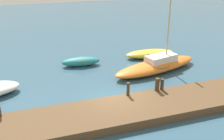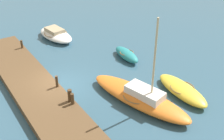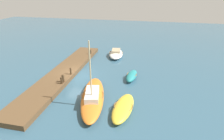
% 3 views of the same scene
% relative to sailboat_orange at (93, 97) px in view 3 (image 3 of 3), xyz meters
% --- Properties ---
extents(ground_plane, '(84.00, 84.00, 0.00)m').
position_rel_sailboat_orange_xyz_m(ground_plane, '(-4.70, -3.46, -0.49)').
color(ground_plane, '#33566B').
extents(dock_platform, '(19.33, 3.10, 0.51)m').
position_rel_sailboat_orange_xyz_m(dock_platform, '(-4.70, -5.27, -0.23)').
color(dock_platform, brown).
rests_on(dock_platform, ground_plane).
extents(sailboat_orange, '(7.92, 3.81, 6.10)m').
position_rel_sailboat_orange_xyz_m(sailboat_orange, '(0.00, 0.00, 0.00)').
color(sailboat_orange, orange).
rests_on(sailboat_orange, ground_plane).
extents(motorboat_white, '(4.79, 2.67, 1.03)m').
position_rel_sailboat_orange_xyz_m(motorboat_white, '(-12.61, -0.28, -0.05)').
color(motorboat_white, white).
rests_on(motorboat_white, ground_plane).
extents(dinghy_teal, '(3.25, 1.40, 0.71)m').
position_rel_sailboat_orange_xyz_m(dinghy_teal, '(-5.46, 3.01, -0.13)').
color(dinghy_teal, teal).
rests_on(dinghy_teal, ground_plane).
extents(rowboat_yellow, '(4.61, 1.99, 0.68)m').
position_rel_sailboat_orange_xyz_m(rowboat_yellow, '(0.89, 3.03, -0.14)').
color(rowboat_yellow, gold).
rests_on(rowboat_yellow, ground_plane).
extents(mooring_post_west, '(0.19, 0.19, 0.71)m').
position_rel_sailboat_orange_xyz_m(mooring_post_west, '(-11.36, -3.97, 0.37)').
color(mooring_post_west, '#47331E').
rests_on(mooring_post_west, dock_platform).
extents(mooring_post_mid_west, '(0.19, 0.19, 0.84)m').
position_rel_sailboat_orange_xyz_m(mooring_post_mid_west, '(-4.04, -3.97, 0.44)').
color(mooring_post_mid_west, '#47331E').
rests_on(mooring_post_mid_west, dock_platform).
extents(mooring_post_mid_east, '(0.27, 0.27, 0.84)m').
position_rel_sailboat_orange_xyz_m(mooring_post_mid_east, '(-2.07, -3.97, 0.44)').
color(mooring_post_mid_east, '#47331E').
rests_on(mooring_post_mid_east, dock_platform).
extents(mooring_post_east, '(0.22, 0.22, 0.75)m').
position_rel_sailboat_orange_xyz_m(mooring_post_east, '(-1.72, -3.97, 0.39)').
color(mooring_post_east, '#47331E').
rests_on(mooring_post_east, dock_platform).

